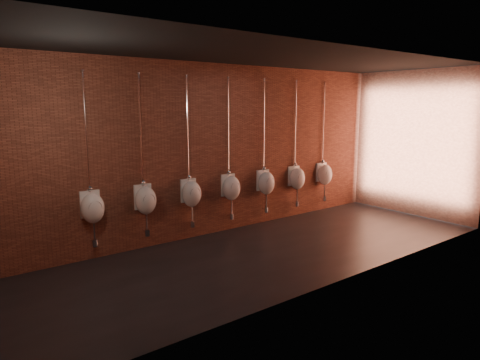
% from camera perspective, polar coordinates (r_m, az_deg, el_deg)
% --- Properties ---
extents(ground, '(8.50, 8.50, 0.00)m').
position_cam_1_polar(ground, '(7.31, 3.93, -9.56)').
color(ground, black).
rests_on(ground, ground).
extents(room_shell, '(8.54, 3.04, 3.22)m').
position_cam_1_polar(room_shell, '(6.91, 4.13, 6.38)').
color(room_shell, black).
rests_on(room_shell, ground).
extents(urinal_0, '(0.37, 0.32, 2.71)m').
position_cam_1_polar(urinal_0, '(7.04, -19.08, -3.41)').
color(urinal_0, white).
rests_on(urinal_0, ground).
extents(urinal_1, '(0.37, 0.32, 2.71)m').
position_cam_1_polar(urinal_1, '(7.35, -12.48, -2.53)').
color(urinal_1, white).
rests_on(urinal_1, ground).
extents(urinal_2, '(0.37, 0.32, 2.71)m').
position_cam_1_polar(urinal_2, '(7.76, -6.51, -1.71)').
color(urinal_2, white).
rests_on(urinal_2, ground).
extents(urinal_3, '(0.37, 0.32, 2.71)m').
position_cam_1_polar(urinal_3, '(8.25, -1.19, -0.95)').
color(urinal_3, white).
rests_on(urinal_3, ground).
extents(urinal_4, '(0.37, 0.32, 2.71)m').
position_cam_1_polar(urinal_4, '(8.80, 3.50, -0.28)').
color(urinal_4, white).
rests_on(urinal_4, ground).
extents(urinal_5, '(0.37, 0.32, 2.71)m').
position_cam_1_polar(urinal_5, '(9.40, 7.61, 0.31)').
color(urinal_5, white).
rests_on(urinal_5, ground).
extents(urinal_6, '(0.37, 0.32, 2.71)m').
position_cam_1_polar(urinal_6, '(10.04, 11.22, 0.83)').
color(urinal_6, white).
rests_on(urinal_6, ground).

